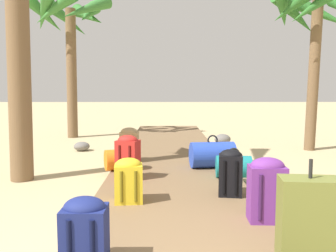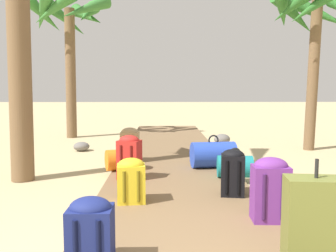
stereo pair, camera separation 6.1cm
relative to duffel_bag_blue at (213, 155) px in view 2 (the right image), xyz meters
The scene contains 16 objects.
ground_plane 0.70m from the duffel_bag_blue, 165.43° to the left, with size 60.00×60.00×0.00m, color tan.
boardwalk 1.36m from the duffel_bag_blue, 117.35° to the left, with size 1.83×10.32×0.08m, color brown.
duffel_bag_blue is the anchor object (origin of this frame).
backpack_yellow 2.06m from the duffel_bag_blue, 123.03° to the right, with size 0.32×0.29×0.48m.
backpack_navy 3.41m from the duffel_bag_blue, 112.02° to the right, with size 0.30×0.27×0.49m.
backpack_black 1.49m from the duffel_bag_blue, 89.57° to the right, with size 0.30×0.29×0.53m.
backpack_tan 1.42m from the duffel_bag_blue, 159.13° to the left, with size 0.31×0.26×0.57m.
backpack_red 1.43m from the duffel_bag_blue, 150.04° to the right, with size 0.34×0.30×0.60m.
suitcase_olive 3.28m from the duffel_bag_blue, 86.49° to the right, with size 0.40×0.27×0.76m.
backpack_purple 2.32m from the duffel_bag_blue, 85.10° to the right, with size 0.34×0.26×0.59m.
duffel_bag_teal 0.68m from the duffel_bag_blue, 72.35° to the right, with size 0.49×0.33×0.41m.
duffel_bag_orange 1.40m from the duffel_bag_blue, behind, with size 0.55×0.45×0.42m.
palm_tree_far_left 5.91m from the duffel_bag_blue, 128.07° to the left, with size 2.31×2.20×3.72m.
palm_tree_near_right 3.94m from the duffel_bag_blue, 40.89° to the left, with size 2.11×2.25×3.47m.
rock_left_near 3.19m from the duffel_bag_blue, 140.81° to the left, with size 0.33×0.33×0.19m, color slate.
rock_right_near 2.94m from the duffel_bag_blue, 78.03° to the left, with size 0.37×0.41×0.24m, color slate.
Camera 2 is at (-0.18, -1.60, 1.29)m, focal length 39.25 mm.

